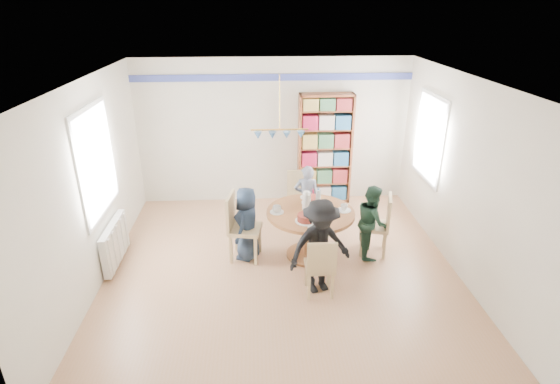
{
  "coord_description": "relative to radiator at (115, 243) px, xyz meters",
  "views": [
    {
      "loc": [
        -0.35,
        -5.37,
        3.57
      ],
      "look_at": [
        0.0,
        0.4,
        1.05
      ],
      "focal_mm": 28.0,
      "sensor_mm": 36.0,
      "label": 1
    }
  ],
  "objects": [
    {
      "name": "person_left",
      "position": [
        1.93,
        0.07,
        0.22
      ],
      "size": [
        0.53,
        0.64,
        1.13
      ],
      "primitive_type": "imported",
      "rotation": [
        0.0,
        0.0,
        -1.93
      ],
      "color": "#192638",
      "rests_on": "ground"
    },
    {
      "name": "tableware",
      "position": [
        2.84,
        0.08,
        0.47
      ],
      "size": [
        1.2,
        1.2,
        0.31
      ],
      "color": "white",
      "rests_on": "dining_table"
    },
    {
      "name": "chair_far",
      "position": [
        2.82,
        1.12,
        0.17
      ],
      "size": [
        0.44,
        0.44,
        0.95
      ],
      "color": "tan",
      "rests_on": "ground"
    },
    {
      "name": "dining_table",
      "position": [
        2.86,
        0.05,
        0.21
      ],
      "size": [
        1.3,
        1.3,
        0.75
      ],
      "color": "brown",
      "rests_on": "ground"
    },
    {
      "name": "chair_left",
      "position": [
        1.81,
        0.07,
        0.21
      ],
      "size": [
        0.53,
        0.53,
        1.03
      ],
      "color": "tan",
      "rests_on": "ground"
    },
    {
      "name": "chair_near",
      "position": [
        2.88,
        -0.95,
        0.12
      ],
      "size": [
        0.38,
        0.38,
        0.85
      ],
      "color": "tan",
      "rests_on": "ground"
    },
    {
      "name": "person_far",
      "position": [
        2.91,
        0.91,
        0.22
      ],
      "size": [
        0.45,
        0.32,
        1.15
      ],
      "primitive_type": "imported",
      "rotation": [
        0.0,
        0.0,
        3.04
      ],
      "color": "gray",
      "rests_on": "ground"
    },
    {
      "name": "person_right",
      "position": [
        3.79,
        0.03,
        0.22
      ],
      "size": [
        0.46,
        0.57,
        1.13
      ],
      "primitive_type": "imported",
      "rotation": [
        0.0,
        0.0,
        1.52
      ],
      "color": "#1B3627",
      "rests_on": "ground"
    },
    {
      "name": "chair_right",
      "position": [
        3.93,
        0.08,
        0.17
      ],
      "size": [
        0.52,
        0.52,
        0.95
      ],
      "color": "tan",
      "rests_on": "ground"
    },
    {
      "name": "ground",
      "position": [
        2.42,
        -0.3,
        -0.35
      ],
      "size": [
        5.0,
        5.0,
        0.0
      ],
      "primitive_type": "plane",
      "color": "#A97B59"
    },
    {
      "name": "radiator",
      "position": [
        0.0,
        0.0,
        0.0
      ],
      "size": [
        0.12,
        1.0,
        0.6
      ],
      "color": "silver",
      "rests_on": "ground"
    },
    {
      "name": "person_near",
      "position": [
        2.88,
        -0.81,
        0.31
      ],
      "size": [
        0.96,
        0.73,
        1.32
      ],
      "primitive_type": "imported",
      "rotation": [
        0.0,
        0.0,
        0.32
      ],
      "color": "black",
      "rests_on": "ground"
    },
    {
      "name": "room_shell",
      "position": [
        2.16,
        0.57,
        1.3
      ],
      "size": [
        5.0,
        5.0,
        5.0
      ],
      "color": "white",
      "rests_on": "ground"
    },
    {
      "name": "bookshelf",
      "position": [
        3.37,
        2.04,
        0.67
      ],
      "size": [
        0.99,
        0.3,
        2.08
      ],
      "color": "brown",
      "rests_on": "ground"
    }
  ]
}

